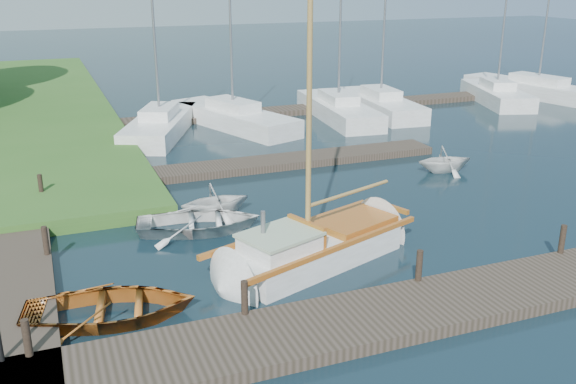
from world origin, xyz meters
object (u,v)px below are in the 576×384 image
object	(u,v)px
dinghy	(110,303)
marina_boat_7	(538,88)
mooring_post_0	(27,338)
mooring_post_1	(245,298)
sailboat	(317,249)
marina_boat_3	(338,108)
tender_b	(215,198)
tender_a	(199,219)
marina_boat_0	(160,124)
mooring_post_4	(46,241)
marina_boat_6	(497,93)
mooring_post_3	(562,239)
mooring_post_2	(419,265)
marina_boat_1	(233,116)
tender_d	(445,158)
marina_boat_4	(381,103)
mooring_post_5	(41,186)

from	to	relation	value
dinghy	marina_boat_7	xyz separation A→B (m)	(28.54, 18.32, 0.17)
mooring_post_0	mooring_post_1	distance (m)	4.50
sailboat	marina_boat_3	world-z (taller)	marina_boat_3
tender_b	mooring_post_0	bearing A→B (deg)	136.02
tender_a	marina_boat_7	xyz separation A→B (m)	(25.38, 13.89, 0.18)
sailboat	marina_boat_0	distance (m)	16.04
mooring_post_4	marina_boat_6	size ratio (longest dim) A/B	0.08
marina_boat_0	mooring_post_0	bearing A→B (deg)	-174.58
mooring_post_3	marina_boat_7	bearing A→B (deg)	49.63
tender_a	marina_boat_0	world-z (taller)	marina_boat_0
marina_boat_3	marina_boat_6	size ratio (longest dim) A/B	1.22
mooring_post_1	mooring_post_2	world-z (taller)	same
mooring_post_0	mooring_post_2	distance (m)	9.00
mooring_post_2	mooring_post_3	size ratio (longest dim) A/B	1.00
marina_boat_0	marina_boat_6	xyz separation A→B (m)	(20.59, 0.73, -0.00)
sailboat	marina_boat_1	size ratio (longest dim) A/B	0.99
mooring_post_4	mooring_post_2	bearing A→B (deg)	-30.47
mooring_post_0	tender_a	distance (m)	7.63
mooring_post_1	marina_boat_6	bearing A→B (deg)	40.94
tender_b	marina_boat_6	world-z (taller)	marina_boat_6
sailboat	marina_boat_3	xyz separation A→B (m)	(8.46, 16.27, 0.23)
dinghy	marina_boat_0	world-z (taller)	marina_boat_0
tender_d	marina_boat_4	world-z (taller)	marina_boat_4
marina_boat_7	marina_boat_4	bearing A→B (deg)	79.39
mooring_post_5	marina_boat_4	xyz separation A→B (m)	(18.19, 9.21, -0.13)
tender_d	marina_boat_1	xyz separation A→B (m)	(-5.53, 10.61, -0.02)
mooring_post_3	mooring_post_5	size ratio (longest dim) A/B	1.00
mooring_post_0	mooring_post_3	distance (m)	13.50
sailboat	marina_boat_7	xyz separation A→B (m)	(22.87, 17.17, 0.22)
mooring_post_4	marina_boat_4	size ratio (longest dim) A/B	0.07
sailboat	mooring_post_1	bearing A→B (deg)	-158.97
tender_d	marina_boat_6	bearing A→B (deg)	-37.76
sailboat	tender_d	bearing A→B (deg)	15.12
mooring_post_0	tender_d	xyz separation A→B (m)	(15.48, 8.31, -0.12)
mooring_post_1	tender_a	size ratio (longest dim) A/B	0.21
mooring_post_2	mooring_post_4	size ratio (longest dim) A/B	1.00
tender_d	marina_boat_6	world-z (taller)	marina_boat_6
mooring_post_4	marina_boat_1	xyz separation A→B (m)	(9.45, 13.93, -0.14)
mooring_post_3	marina_boat_6	bearing A→B (deg)	55.54
tender_b	sailboat	bearing A→B (deg)	-163.38
marina_boat_6	tender_b	bearing A→B (deg)	138.47
mooring_post_1	mooring_post_2	distance (m)	4.50
mooring_post_4	tender_d	size ratio (longest dim) A/B	0.36
sailboat	marina_boat_6	size ratio (longest dim) A/B	1.03
mooring_post_5	sailboat	world-z (taller)	sailboat
marina_boat_3	marina_boat_4	distance (m)	2.86
mooring_post_4	marina_boat_7	size ratio (longest dim) A/B	0.07
mooring_post_0	dinghy	xyz separation A→B (m)	(1.74, 1.41, -0.30)
tender_d	marina_boat_3	bearing A→B (deg)	5.89
mooring_post_4	sailboat	distance (m)	7.33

